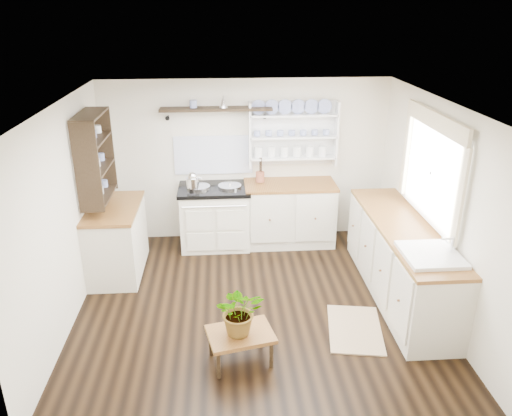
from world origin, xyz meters
name	(u,v)px	position (x,y,z in m)	size (l,w,h in m)	color
floor	(255,304)	(0.00, 0.00, 0.00)	(4.00, 3.80, 0.01)	black
wall_back	(246,161)	(0.00, 1.90, 1.15)	(4.00, 0.02, 2.30)	silver
wall_right	(437,208)	(2.00, 0.00, 1.15)	(0.02, 3.80, 2.30)	silver
wall_left	(64,218)	(-2.00, 0.00, 1.15)	(0.02, 3.80, 2.30)	silver
ceiling	(255,105)	(0.00, 0.00, 2.30)	(4.00, 3.80, 0.01)	white
window	(432,167)	(1.95, 0.15, 1.56)	(0.08, 1.55, 1.22)	white
aga_cooker	(215,216)	(-0.46, 1.57, 0.45)	(0.98, 0.68, 0.91)	#EDE6CE
back_cabinets	(289,212)	(0.60, 1.60, 0.46)	(1.27, 0.63, 0.90)	beige
right_cabinets	(400,260)	(1.70, 0.10, 0.46)	(0.62, 2.43, 0.90)	beige
belfast_sink	(429,265)	(1.70, -0.65, 0.80)	(0.55, 0.60, 0.45)	white
left_cabinets	(117,239)	(-1.70, 0.90, 0.46)	(0.62, 1.13, 0.90)	beige
plate_rack	(292,133)	(0.65, 1.86, 1.56)	(1.20, 0.22, 0.90)	white
high_shelf	(216,110)	(-0.40, 1.78, 1.91)	(1.50, 0.29, 0.16)	black
left_shelving	(95,156)	(-1.84, 0.90, 1.55)	(0.28, 0.80, 1.05)	black
kettle	(193,180)	(-0.74, 1.45, 1.04)	(0.17, 0.17, 0.21)	silver
utensil_crock	(260,177)	(0.19, 1.68, 0.98)	(0.12, 0.12, 0.14)	brown
center_table	(240,336)	(-0.21, -0.98, 0.29)	(0.69, 0.56, 0.33)	brown
potted_plant	(240,311)	(-0.21, -0.98, 0.58)	(0.44, 0.38, 0.49)	#3F7233
floor_rug	(355,329)	(1.03, -0.57, 0.01)	(0.55, 0.85, 0.02)	#9A7D59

